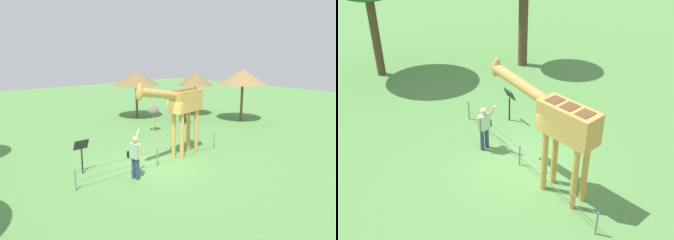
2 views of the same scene
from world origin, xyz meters
TOP-DOWN VIEW (x-y plane):
  - ground_plane at (0.00, 0.00)m, footprint 60.00×60.00m
  - giraffe at (-1.49, -0.07)m, footprint 3.93×1.16m
  - visitor at (1.41, 0.60)m, footprint 0.56×0.57m
  - zebra at (-6.43, -4.83)m, footprint 1.08×1.75m
  - ostrich at (-3.45, -4.30)m, footprint 0.70×0.56m
  - shade_hut_near at (-8.59, -5.94)m, footprint 2.49×2.49m
  - shade_hut_far at (-9.48, -2.63)m, footprint 3.06×3.06m
  - shade_hut_aside at (-5.01, -7.98)m, footprint 3.17×3.17m
  - info_sign at (2.60, -1.14)m, footprint 0.56×0.21m
  - wire_fence at (0.00, 0.13)m, footprint 7.05×0.05m

SIDE VIEW (x-z plane):
  - ground_plane at x=0.00m, z-range 0.00..0.00m
  - wire_fence at x=0.00m, z-range 0.03..0.78m
  - visitor at x=1.41m, z-range 0.02..1.79m
  - info_sign at x=2.60m, z-range 0.29..1.61m
  - zebra at x=-6.43m, z-range 0.33..1.99m
  - ostrich at x=-3.45m, z-range 0.05..2.30m
  - giraffe at x=-1.49m, z-range 0.58..4.00m
  - shade_hut_near at x=-8.59m, z-range 1.06..4.13m
  - shade_hut_aside at x=-5.01m, z-range 1.12..4.28m
  - shade_hut_far at x=-9.48m, z-range 1.20..4.57m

